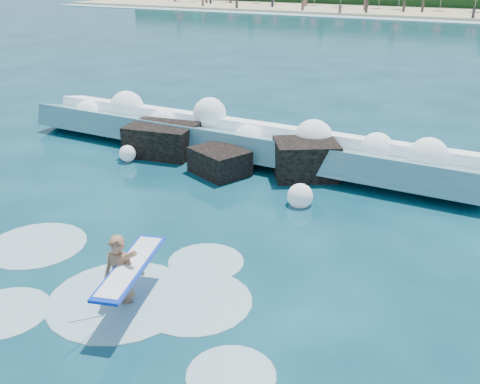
{
  "coord_description": "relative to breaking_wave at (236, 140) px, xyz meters",
  "views": [
    {
      "loc": [
        7.67,
        -9.34,
        6.69
      ],
      "look_at": [
        1.5,
        2.0,
        1.2
      ],
      "focal_mm": 40.0,
      "sensor_mm": 36.0,
      "label": 1
    }
  ],
  "objects": [
    {
      "name": "rock_cluster",
      "position": [
        0.15,
        -1.36,
        -0.08
      ],
      "size": [
        8.42,
        3.49,
        1.46
      ],
      "color": "black",
      "rests_on": "ground"
    },
    {
      "name": "ground",
      "position": [
        1.79,
        -7.72,
        -0.54
      ],
      "size": [
        200.0,
        200.0,
        0.0
      ],
      "primitive_type": "plane",
      "color": "#072E3D",
      "rests_on": "ground"
    },
    {
      "name": "surf_foam",
      "position": [
        2.13,
        -9.4,
        -0.54
      ],
      "size": [
        8.92,
        5.69,
        0.16
      ],
      "color": "silver",
      "rests_on": "ground"
    },
    {
      "name": "wave_spray",
      "position": [
        0.01,
        -0.06,
        0.43
      ],
      "size": [
        15.49,
        4.64,
        2.08
      ],
      "color": "white",
      "rests_on": "ground"
    },
    {
      "name": "wet_band",
      "position": [
        1.79,
        59.28,
        -0.5
      ],
      "size": [
        140.0,
        5.0,
        0.08
      ],
      "primitive_type": "cube",
      "color": "silver",
      "rests_on": "ground"
    },
    {
      "name": "beachgoers",
      "position": [
        -4.97,
        66.09,
        0.5
      ],
      "size": [
        104.57,
        13.13,
        1.89
      ],
      "color": "#3F332D",
      "rests_on": "ground"
    },
    {
      "name": "breaking_wave",
      "position": [
        0.0,
        0.0,
        0.0
      ],
      "size": [
        17.97,
        2.8,
        1.55
      ],
      "color": "teal",
      "rests_on": "ground"
    },
    {
      "name": "surfer_with_board",
      "position": [
        2.72,
        -9.83,
        0.18
      ],
      "size": [
        1.35,
        3.06,
        1.94
      ],
      "color": "#9E6649",
      "rests_on": "ground"
    }
  ]
}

